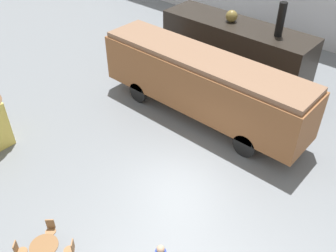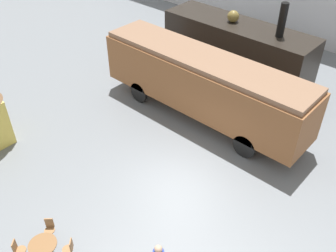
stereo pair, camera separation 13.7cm
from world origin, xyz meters
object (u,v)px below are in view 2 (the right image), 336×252
Objects in this scene: steam_locomotive at (237,45)px; cafe_chair_0 at (18,249)px; cafe_table_near at (43,247)px; passenger_coach_wooden at (203,82)px.

steam_locomotive is 14.94m from cafe_chair_0.
cafe_chair_0 reaches higher than cafe_table_near.
cafe_table_near is (2.19, -14.21, -1.40)m from steam_locomotive.
steam_locomotive is 4.50m from passenger_coach_wooden.
passenger_coach_wooden is at bearing -77.05° from steam_locomotive.
cafe_table_near is 1.06× the size of cafe_chair_0.
steam_locomotive reaches higher than cafe_chair_0.
passenger_coach_wooden is (1.01, -4.39, -0.00)m from steam_locomotive.
passenger_coach_wooden is at bearing 49.86° from cafe_chair_0.
steam_locomotive is 9.92× the size of cafe_chair_0.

